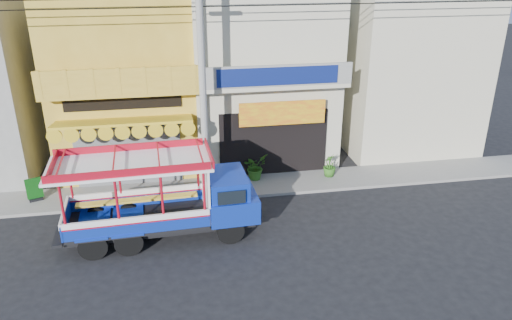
{
  "coord_description": "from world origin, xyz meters",
  "views": [
    {
      "loc": [
        -2.14,
        -14.31,
        9.18
      ],
      "look_at": [
        0.81,
        2.5,
        1.85
      ],
      "focal_mm": 35.0,
      "sensor_mm": 36.0,
      "label": 1
    }
  ],
  "objects_px": {
    "songthaew_truck": "(174,196)",
    "potted_plant_c": "(330,165)",
    "green_sign": "(35,191)",
    "potted_plant_a": "(255,167)",
    "utility_pole": "(206,73)"
  },
  "relations": [
    {
      "from": "songthaew_truck",
      "to": "green_sign",
      "type": "height_order",
      "value": "songthaew_truck"
    },
    {
      "from": "green_sign",
      "to": "potted_plant_a",
      "type": "xyz_separation_m",
      "value": [
        8.7,
        0.45,
        0.16
      ]
    },
    {
      "from": "songthaew_truck",
      "to": "potted_plant_c",
      "type": "relative_size",
      "value": 6.9
    },
    {
      "from": "green_sign",
      "to": "potted_plant_a",
      "type": "height_order",
      "value": "potted_plant_a"
    },
    {
      "from": "songthaew_truck",
      "to": "utility_pole",
      "type": "bearing_deg",
      "value": 60.44
    },
    {
      "from": "utility_pole",
      "to": "potted_plant_c",
      "type": "height_order",
      "value": "utility_pole"
    },
    {
      "from": "green_sign",
      "to": "utility_pole",
      "type": "bearing_deg",
      "value": -6.57
    },
    {
      "from": "songthaew_truck",
      "to": "potted_plant_a",
      "type": "height_order",
      "value": "songthaew_truck"
    },
    {
      "from": "utility_pole",
      "to": "potted_plant_c",
      "type": "bearing_deg",
      "value": 10.36
    },
    {
      "from": "songthaew_truck",
      "to": "potted_plant_c",
      "type": "xyz_separation_m",
      "value": [
        6.58,
        3.47,
        -0.88
      ]
    },
    {
      "from": "utility_pole",
      "to": "potted_plant_a",
      "type": "bearing_deg",
      "value": 31.83
    },
    {
      "from": "utility_pole",
      "to": "potted_plant_c",
      "type": "distance_m",
      "value": 6.85
    },
    {
      "from": "songthaew_truck",
      "to": "potted_plant_a",
      "type": "relative_size",
      "value": 6.15
    },
    {
      "from": "utility_pole",
      "to": "songthaew_truck",
      "type": "relative_size",
      "value": 4.18
    },
    {
      "from": "songthaew_truck",
      "to": "potted_plant_c",
      "type": "distance_m",
      "value": 7.49
    }
  ]
}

